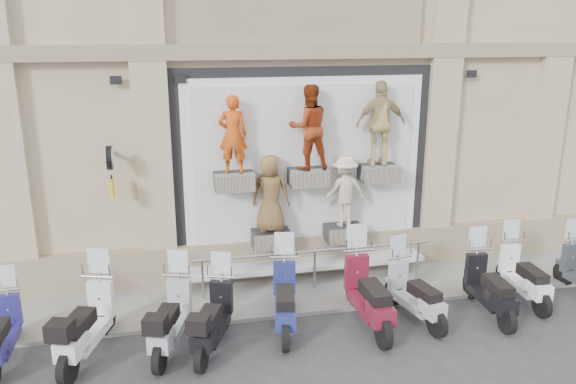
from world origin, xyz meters
name	(u,v)px	position (x,y,z in m)	size (l,w,h in m)	color
ground	(344,341)	(0.00, 0.00, 0.00)	(90.00, 90.00, 0.00)	#303032
sidewalk	(313,287)	(0.00, 2.10, 0.04)	(16.00, 2.20, 0.08)	gray
building	(268,1)	(0.00, 7.00, 6.00)	(14.00, 8.60, 12.00)	#C5B18F
shop_vitrine	(311,170)	(0.10, 2.75, 2.42)	(5.60, 0.83, 4.30)	black
guard_rail	(315,271)	(0.00, 2.00, 0.47)	(5.06, 0.10, 0.93)	#9EA0A5
clock_sign_bracket	(110,165)	(-3.90, 2.47, 2.80)	(0.10, 0.80, 1.02)	black
scooter_a	(0,321)	(-5.65, 0.62, 0.73)	(0.52, 1.79, 1.45)	navy
scooter_b	(85,312)	(-4.31, 0.45, 0.83)	(0.60, 2.05, 1.67)	silver
scooter_c	(170,308)	(-2.95, 0.40, 0.78)	(0.56, 1.92, 1.56)	#9FA2AC
scooter_d	(212,308)	(-2.25, 0.26, 0.76)	(0.55, 1.88, 1.53)	black
scooter_e	(285,288)	(-0.92, 0.65, 0.81)	(0.58, 2.00, 1.63)	navy
scooter_f	(369,282)	(0.58, 0.42, 0.87)	(0.63, 2.14, 1.74)	maroon
scooter_g	(416,283)	(1.51, 0.43, 0.74)	(0.53, 1.83, 1.49)	#9FA2A5
scooter_h	(491,277)	(2.98, 0.33, 0.78)	(0.56, 1.92, 1.56)	black
scooter_i	(525,266)	(3.97, 0.69, 0.76)	(0.54, 1.87, 1.52)	white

